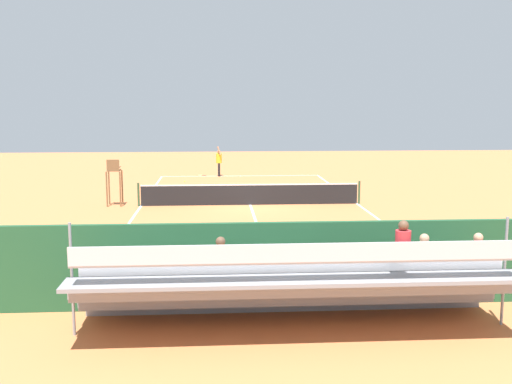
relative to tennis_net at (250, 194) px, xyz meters
name	(u,v)px	position (x,y,z in m)	size (l,w,h in m)	color
ground_plane	(250,205)	(0.00, 0.00, -0.50)	(60.00, 60.00, 0.00)	#D17542
court_line_markings	(250,205)	(0.00, -0.04, -0.50)	(10.10, 22.20, 0.01)	white
tennis_net	(250,194)	(0.00, 0.00, 0.00)	(10.30, 0.10, 1.07)	black
backdrop_wall	(285,264)	(0.00, 14.00, 0.50)	(18.00, 0.16, 2.00)	#235633
bleacher_stand	(301,285)	(-0.18, 15.34, 0.42)	(9.06, 2.40, 2.48)	gray
umpire_chair	(114,177)	(6.20, -0.16, 0.81)	(0.67, 0.67, 2.14)	brown
courtside_bench	(408,272)	(-3.16, 13.27, 0.06)	(1.80, 0.40, 0.93)	#33383D
equipment_bag	(330,290)	(-1.19, 13.40, -0.32)	(0.90, 0.36, 0.36)	#334C8C
tennis_player	(219,160)	(1.36, -10.94, 0.51)	(0.37, 0.53, 1.93)	black
tennis_racket	(201,175)	(2.55, -11.37, -0.49)	(0.58, 0.39, 0.03)	black
tennis_ball_near	(185,181)	(3.41, -8.24, -0.47)	(0.07, 0.07, 0.07)	#CCDB33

